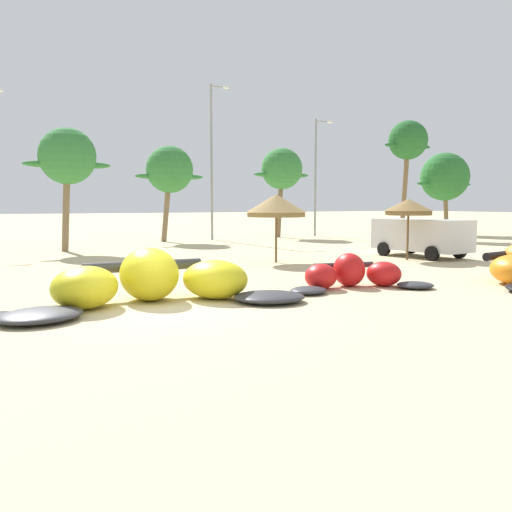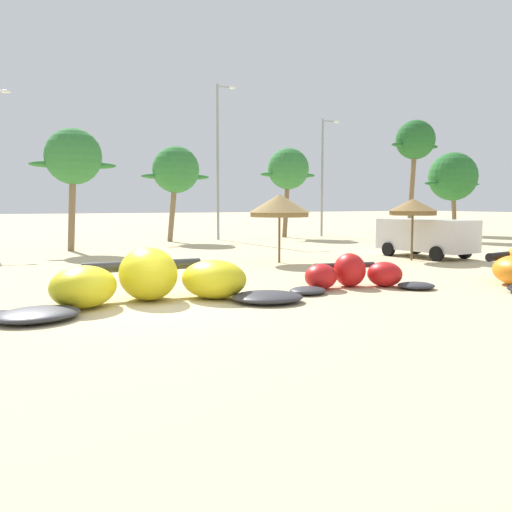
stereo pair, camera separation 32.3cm
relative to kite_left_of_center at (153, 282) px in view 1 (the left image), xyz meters
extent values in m
plane|color=beige|center=(-0.06, -0.94, -0.55)|extent=(260.00, 260.00, 0.00)
ellipsoid|color=#333338|center=(-2.85, -1.09, -0.41)|extent=(2.29, 2.08, 0.29)
ellipsoid|color=yellow|center=(-1.72, 0.03, -0.02)|extent=(2.38, 2.45, 1.06)
ellipsoid|color=yellow|center=(0.01, 0.42, 0.17)|extent=(1.61, 1.93, 1.43)
ellipsoid|color=yellow|center=(1.72, -0.06, -0.02)|extent=(2.35, 2.44, 1.06)
ellipsoid|color=#333338|center=(2.79, -1.24, -0.41)|extent=(2.33, 2.15, 0.29)
cylinder|color=#333338|center=(0.03, 1.08, 0.32)|extent=(3.31, 0.39, 0.30)
cube|color=#333338|center=(0.01, 0.23, 0.17)|extent=(1.22, 0.71, 0.04)
ellipsoid|color=#333338|center=(4.43, -0.56, -0.44)|extent=(1.28, 1.17, 0.21)
ellipsoid|color=red|center=(5.23, 0.03, -0.16)|extent=(1.48, 1.48, 0.78)
ellipsoid|color=red|center=(6.33, 0.12, -0.02)|extent=(1.15, 1.27, 1.06)
ellipsoid|color=red|center=(7.35, -0.32, -0.16)|extent=(1.36, 1.43, 0.78)
ellipsoid|color=#333338|center=(7.91, -1.15, -0.44)|extent=(1.46, 1.40, 0.21)
cylinder|color=#333338|center=(6.40, 0.51, 0.07)|extent=(2.07, 0.53, 0.19)
cube|color=#333338|center=(6.32, 0.01, -0.02)|extent=(0.81, 0.52, 0.04)
cylinder|color=black|center=(12.84, -0.58, 0.25)|extent=(3.23, 0.86, 0.29)
cylinder|color=brown|center=(7.49, 7.19, 0.56)|extent=(0.10, 0.10, 2.22)
cone|color=#9E7F4C|center=(7.49, 7.19, 2.06)|extent=(2.69, 2.69, 0.80)
cylinder|color=olive|center=(7.49, 7.19, 1.57)|extent=(2.55, 2.55, 0.20)
cylinder|color=brown|center=(13.45, 5.48, 0.58)|extent=(0.10, 0.10, 2.27)
cone|color=olive|center=(13.45, 5.48, 1.99)|extent=(2.21, 2.21, 0.55)
cylinder|color=brown|center=(13.45, 5.48, 1.62)|extent=(2.10, 2.10, 0.20)
cube|color=silver|center=(14.98, 6.25, 0.54)|extent=(2.69, 4.92, 1.50)
cube|color=black|center=(14.80, 7.52, 0.80)|extent=(2.13, 1.45, 0.56)
cylinder|color=black|center=(13.77, 7.54, -0.21)|extent=(0.34, 0.71, 0.68)
cylinder|color=black|center=(15.77, 7.84, -0.21)|extent=(0.34, 0.71, 0.68)
cylinder|color=black|center=(14.20, 4.67, -0.21)|extent=(0.34, 0.71, 0.68)
cylinder|color=black|center=(16.20, 4.97, -0.21)|extent=(0.34, 0.71, 0.68)
cylinder|color=#7F6647|center=(-0.13, 17.15, 2.02)|extent=(0.65, 0.36, 5.16)
sphere|color=#337A38|center=(0.01, 17.15, 4.60)|extent=(3.05, 3.05, 3.05)
ellipsoid|color=#337A38|center=(-1.21, 17.15, 4.14)|extent=(2.13, 0.50, 0.36)
ellipsoid|color=#337A38|center=(1.23, 17.15, 4.14)|extent=(2.13, 0.50, 0.36)
cylinder|color=#7F6647|center=(6.93, 22.02, 1.90)|extent=(0.85, 0.36, 4.91)
sphere|color=#337A38|center=(7.18, 22.02, 4.35)|extent=(3.19, 3.19, 3.19)
ellipsoid|color=#337A38|center=(5.90, 22.02, 3.87)|extent=(2.23, 0.50, 0.36)
ellipsoid|color=#337A38|center=(8.45, 22.02, 3.87)|extent=(2.23, 0.50, 0.36)
cylinder|color=brown|center=(16.17, 22.88, 2.07)|extent=(0.66, 0.36, 5.26)
sphere|color=#337A38|center=(16.32, 22.88, 4.70)|extent=(3.16, 3.16, 3.16)
ellipsoid|color=#337A38|center=(15.05, 22.88, 4.22)|extent=(2.21, 0.50, 0.36)
ellipsoid|color=#337A38|center=(17.58, 22.88, 4.22)|extent=(2.21, 0.50, 0.36)
cylinder|color=brown|center=(24.42, 18.28, 3.13)|extent=(0.76, 0.36, 7.36)
sphere|color=#236028|center=(24.62, 18.28, 6.80)|extent=(2.92, 2.92, 2.92)
ellipsoid|color=#236028|center=(23.45, 18.28, 6.36)|extent=(2.05, 0.50, 0.36)
ellipsoid|color=#236028|center=(25.79, 18.28, 6.36)|extent=(2.05, 0.50, 0.36)
cylinder|color=brown|center=(30.46, 20.07, 1.86)|extent=(0.79, 0.36, 4.83)
sphere|color=#286B2D|center=(30.25, 20.07, 4.26)|extent=(3.98, 3.98, 3.98)
ellipsoid|color=#286B2D|center=(28.65, 20.07, 3.66)|extent=(2.79, 0.50, 0.36)
ellipsoid|color=#286B2D|center=(31.84, 20.07, 3.66)|extent=(2.79, 0.50, 0.36)
cylinder|color=gray|center=(10.39, 22.44, 4.92)|extent=(0.18, 0.18, 10.95)
cylinder|color=gray|center=(10.95, 22.44, 10.25)|extent=(1.13, 0.10, 0.10)
ellipsoid|color=silver|center=(11.52, 22.44, 10.25)|extent=(0.56, 0.24, 0.20)
cylinder|color=gray|center=(19.35, 22.88, 4.05)|extent=(0.18, 0.18, 9.19)
cylinder|color=gray|center=(19.99, 22.88, 8.49)|extent=(1.27, 0.10, 0.10)
ellipsoid|color=silver|center=(20.62, 22.88, 8.49)|extent=(0.56, 0.24, 0.20)
camera|label=1|loc=(-3.68, -13.77, 2.07)|focal=37.80mm
camera|label=2|loc=(-3.39, -13.90, 2.07)|focal=37.80mm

